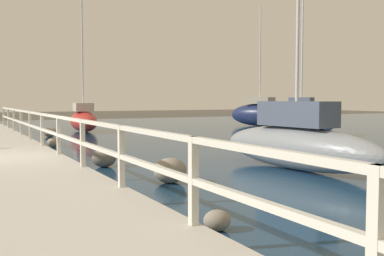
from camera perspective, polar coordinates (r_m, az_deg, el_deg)
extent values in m
cube|color=silver|center=(3.46, 22.35, -13.34)|extent=(0.10, 0.10, 1.09)
cube|color=silver|center=(5.53, 0.19, -6.72)|extent=(0.10, 0.10, 1.09)
cube|color=silver|center=(7.99, -8.97, -3.56)|extent=(0.10, 0.10, 1.09)
cube|color=silver|center=(10.57, -13.71, -1.88)|extent=(0.10, 0.10, 1.09)
cube|color=silver|center=(13.19, -16.58, -0.85)|extent=(0.10, 0.10, 1.09)
cube|color=silver|center=(15.84, -18.49, -0.16)|extent=(0.10, 0.10, 1.09)
cube|color=silver|center=(18.51, -19.85, 0.33)|extent=(0.10, 0.10, 1.09)
cube|color=silver|center=(21.18, -20.87, 0.69)|extent=(0.10, 0.10, 1.09)
cube|color=silver|center=(23.86, -21.66, 0.98)|extent=(0.10, 0.10, 1.09)
cube|color=silver|center=(26.55, -22.29, 1.20)|extent=(0.10, 0.10, 1.09)
cube|color=silver|center=(29.23, -22.81, 1.39)|extent=(0.10, 0.10, 1.09)
cube|color=silver|center=(13.16, -16.62, 1.36)|extent=(0.09, 32.50, 0.08)
cube|color=silver|center=(13.19, -16.58, -0.85)|extent=(0.09, 32.50, 0.08)
ellipsoid|color=#666056|center=(12.81, -11.10, -3.76)|extent=(0.68, 0.62, 0.51)
ellipsoid|color=gray|center=(18.72, -17.20, -1.76)|extent=(0.49, 0.44, 0.37)
ellipsoid|color=gray|center=(23.78, -17.55, -0.51)|extent=(0.65, 0.58, 0.49)
ellipsoid|color=gray|center=(10.20, -2.81, -5.41)|extent=(0.76, 0.69, 0.57)
ellipsoid|color=gray|center=(6.59, 3.20, -11.64)|extent=(0.41, 0.37, 0.31)
ellipsoid|color=red|center=(27.32, -13.63, 0.83)|extent=(2.12, 5.60, 1.20)
cube|color=beige|center=(27.29, -13.65, 2.60)|extent=(1.24, 2.00, 0.49)
cylinder|color=silver|center=(27.41, -13.75, 8.96)|extent=(0.09, 0.09, 6.56)
ellipsoid|color=#2D4C9E|center=(24.31, 13.68, 0.90)|extent=(2.46, 3.89, 1.54)
cube|color=#4C566B|center=(24.28, 13.72, 3.26)|extent=(1.08, 1.34, 0.46)
cylinder|color=silver|center=(24.43, 13.82, 9.89)|extent=(0.09, 0.09, 6.10)
ellipsoid|color=gray|center=(12.41, 13.08, -2.47)|extent=(1.60, 5.70, 1.16)
cube|color=#4C566B|center=(12.34, 13.14, 1.76)|extent=(0.99, 2.33, 0.67)
cylinder|color=silver|center=(12.50, 13.30, 12.65)|extent=(0.09, 0.09, 5.39)
ellipsoid|color=#192347|center=(32.26, 8.58, 1.65)|extent=(3.35, 4.87, 1.59)
cube|color=#9E937F|center=(32.24, 8.60, 3.48)|extent=(1.79, 2.19, 0.46)
cylinder|color=silver|center=(32.39, 8.65, 9.15)|extent=(0.09, 0.09, 6.86)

